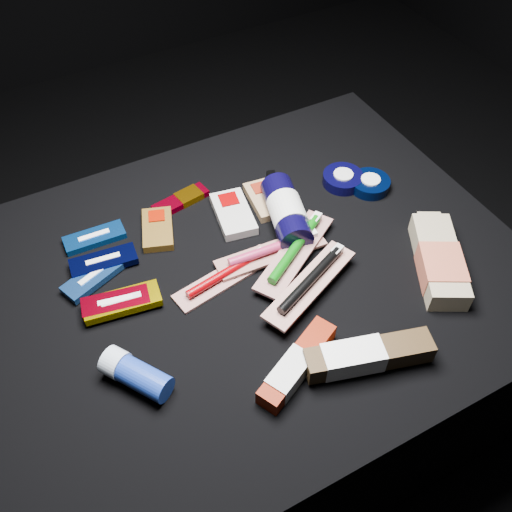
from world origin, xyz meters
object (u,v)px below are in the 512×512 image
lotion_bottle (286,212)px  deodorant_stick (135,374)px  bodywash_bottle (439,262)px  toothpaste_carton_red (295,367)px

lotion_bottle → deodorant_stick: 0.42m
lotion_bottle → bodywash_bottle: bearing=-36.0°
lotion_bottle → deodorant_stick: lotion_bottle is taller
deodorant_stick → bodywash_bottle: bearing=-36.9°
lotion_bottle → deodorant_stick: bearing=-138.1°
lotion_bottle → toothpaste_carton_red: bearing=-102.5°
lotion_bottle → bodywash_bottle: size_ratio=0.99×
deodorant_stick → toothpaste_carton_red: deodorant_stick is taller
deodorant_stick → toothpaste_carton_red: 0.24m
lotion_bottle → bodywash_bottle: lotion_bottle is taller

